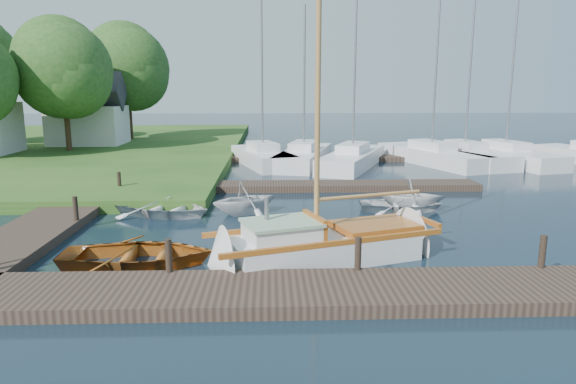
{
  "coord_description": "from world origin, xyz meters",
  "views": [
    {
      "loc": [
        -0.59,
        -16.66,
        4.58
      ],
      "look_at": [
        0.0,
        0.0,
        1.2
      ],
      "focal_mm": 32.0,
      "sensor_mm": 36.0,
      "label": 1
    }
  ],
  "objects_px": {
    "tender_c": "(401,202)",
    "marina_boat_4": "(464,154)",
    "marina_boat_3": "(431,154)",
    "mooring_post_3": "(543,251)",
    "mooring_post_4": "(76,208)",
    "tender_d": "(413,193)",
    "tree_7": "(127,68)",
    "mooring_post_2": "(358,253)",
    "house_c": "(88,116)",
    "marina_boat_5": "(505,154)",
    "marina_boat_2": "(353,157)",
    "mooring_post_5": "(119,181)",
    "tender_a": "(164,205)",
    "sailboat": "(328,247)",
    "dinghy": "(137,251)",
    "tree_3": "(63,69)",
    "mooring_post_1": "(169,256)",
    "marina_boat_1": "(304,155)",
    "tender_b": "(245,196)",
    "marina_boat_0": "(263,156)"
  },
  "relations": [
    {
      "from": "mooring_post_3",
      "to": "tender_c",
      "type": "distance_m",
      "value": 7.37
    },
    {
      "from": "mooring_post_2",
      "to": "mooring_post_1",
      "type": "bearing_deg",
      "value": 180.0
    },
    {
      "from": "mooring_post_4",
      "to": "tender_d",
      "type": "relative_size",
      "value": 0.33
    },
    {
      "from": "tender_c",
      "to": "tree_7",
      "type": "relative_size",
      "value": 0.33
    },
    {
      "from": "marina_boat_5",
      "to": "mooring_post_5",
      "type": "bearing_deg",
      "value": 100.38
    },
    {
      "from": "tender_a",
      "to": "tree_7",
      "type": "distance_m",
      "value": 26.06
    },
    {
      "from": "tree_3",
      "to": "tree_7",
      "type": "distance_m",
      "value": 8.26
    },
    {
      "from": "dinghy",
      "to": "marina_boat_1",
      "type": "distance_m",
      "value": 18.9
    },
    {
      "from": "tender_a",
      "to": "marina_boat_4",
      "type": "xyz_separation_m",
      "value": [
        15.91,
        12.59,
        0.21
      ]
    },
    {
      "from": "tender_d",
      "to": "house_c",
      "type": "bearing_deg",
      "value": 54.54
    },
    {
      "from": "marina_boat_5",
      "to": "marina_boat_2",
      "type": "bearing_deg",
      "value": 82.84
    },
    {
      "from": "marina_boat_3",
      "to": "mooring_post_3",
      "type": "bearing_deg",
      "value": 150.72
    },
    {
      "from": "tender_b",
      "to": "marina_boat_3",
      "type": "height_order",
      "value": "marina_boat_3"
    },
    {
      "from": "mooring_post_2",
      "to": "tender_c",
      "type": "bearing_deg",
      "value": 68.15
    },
    {
      "from": "marina_boat_2",
      "to": "tree_3",
      "type": "bearing_deg",
      "value": 97.75
    },
    {
      "from": "house_c",
      "to": "tree_3",
      "type": "distance_m",
      "value": 5.1
    },
    {
      "from": "marina_boat_1",
      "to": "tender_b",
      "type": "bearing_deg",
      "value": -178.97
    },
    {
      "from": "mooring_post_3",
      "to": "tree_3",
      "type": "height_order",
      "value": "tree_3"
    },
    {
      "from": "tree_3",
      "to": "tender_a",
      "type": "bearing_deg",
      "value": -59.7
    },
    {
      "from": "mooring_post_1",
      "to": "mooring_post_5",
      "type": "relative_size",
      "value": 1.0
    },
    {
      "from": "marina_boat_3",
      "to": "marina_boat_4",
      "type": "bearing_deg",
      "value": -110.8
    },
    {
      "from": "sailboat",
      "to": "marina_boat_3",
      "type": "bearing_deg",
      "value": 45.78
    },
    {
      "from": "marina_boat_0",
      "to": "tender_b",
      "type": "bearing_deg",
      "value": 160.12
    },
    {
      "from": "tender_c",
      "to": "marina_boat_4",
      "type": "distance_m",
      "value": 14.09
    },
    {
      "from": "sailboat",
      "to": "tree_7",
      "type": "xyz_separation_m",
      "value": [
        -12.98,
        29.36,
        5.86
      ]
    },
    {
      "from": "sailboat",
      "to": "dinghy",
      "type": "xyz_separation_m",
      "value": [
        -5.06,
        -0.37,
        0.06
      ]
    },
    {
      "from": "tender_d",
      "to": "mooring_post_1",
      "type": "bearing_deg",
      "value": 143.91
    },
    {
      "from": "tree_7",
      "to": "marina_boat_4",
      "type": "bearing_deg",
      "value": -26.5
    },
    {
      "from": "mooring_post_2",
      "to": "mooring_post_3",
      "type": "height_order",
      "value": "same"
    },
    {
      "from": "mooring_post_4",
      "to": "house_c",
      "type": "height_order",
      "value": "house_c"
    },
    {
      "from": "mooring_post_4",
      "to": "tender_a",
      "type": "relative_size",
      "value": 0.23
    },
    {
      "from": "tender_a",
      "to": "marina_boat_5",
      "type": "distance_m",
      "value": 22.35
    },
    {
      "from": "mooring_post_5",
      "to": "sailboat",
      "type": "distance_m",
      "value": 11.53
    },
    {
      "from": "marina_boat_3",
      "to": "house_c",
      "type": "distance_m",
      "value": 24.64
    },
    {
      "from": "mooring_post_5",
      "to": "tender_a",
      "type": "distance_m",
      "value": 4.09
    },
    {
      "from": "mooring_post_1",
      "to": "marina_boat_3",
      "type": "bearing_deg",
      "value": 57.52
    },
    {
      "from": "tender_d",
      "to": "marina_boat_5",
      "type": "relative_size",
      "value": 0.23
    },
    {
      "from": "dinghy",
      "to": "house_c",
      "type": "relative_size",
      "value": 0.75
    },
    {
      "from": "tree_7",
      "to": "tender_c",
      "type": "bearing_deg",
      "value": -55.56
    },
    {
      "from": "mooring_post_1",
      "to": "marina_boat_2",
      "type": "bearing_deg",
      "value": 68.22
    },
    {
      "from": "mooring_post_1",
      "to": "marina_boat_1",
      "type": "xyz_separation_m",
      "value": [
        4.48,
        19.37,
        -0.14
      ]
    },
    {
      "from": "tender_d",
      "to": "marina_boat_0",
      "type": "distance_m",
      "value": 13.06
    },
    {
      "from": "tender_b",
      "to": "marina_boat_0",
      "type": "bearing_deg",
      "value": -31.5
    },
    {
      "from": "mooring_post_5",
      "to": "dinghy",
      "type": "bearing_deg",
      "value": -71.4
    },
    {
      "from": "marina_boat_2",
      "to": "tender_b",
      "type": "bearing_deg",
      "value": 175.33
    },
    {
      "from": "mooring_post_4",
      "to": "tender_b",
      "type": "xyz_separation_m",
      "value": [
        5.48,
        1.88,
        -0.04
      ]
    },
    {
      "from": "tree_7",
      "to": "mooring_post_5",
      "type": "bearing_deg",
      "value": -76.64
    },
    {
      "from": "marina_boat_5",
      "to": "house_c",
      "type": "bearing_deg",
      "value": 61.05
    },
    {
      "from": "marina_boat_3",
      "to": "mooring_post_4",
      "type": "bearing_deg",
      "value": 111.94
    },
    {
      "from": "mooring_post_2",
      "to": "house_c",
      "type": "relative_size",
      "value": 0.15
    }
  ]
}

